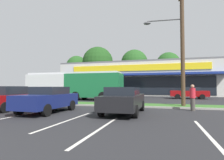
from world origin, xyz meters
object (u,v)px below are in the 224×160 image
(car_1, at_px, (124,100))
(car_0, at_px, (71,92))
(pedestrian_by_pole, at_px, (193,98))
(bus_stop_bench, at_px, (27,99))
(car_4, at_px, (48,99))
(car_5, at_px, (10,98))
(city_bus, at_px, (74,85))
(utility_pole, at_px, (180,41))
(car_3, at_px, (189,93))

(car_1, bearing_deg, car_0, 37.21)
(pedestrian_by_pole, bearing_deg, bus_stop_bench, -77.35)
(car_1, distance_m, car_4, 4.51)
(car_4, bearing_deg, car_5, -95.14)
(car_0, bearing_deg, pedestrian_by_pole, 140.15)
(city_bus, bearing_deg, car_4, 109.89)
(city_bus, relative_size, car_4, 2.77)
(bus_stop_bench, relative_size, pedestrian_by_pole, 0.96)
(car_4, height_order, car_5, car_5)
(car_1, bearing_deg, pedestrian_by_pole, -59.63)
(city_bus, height_order, car_1, city_bus)
(city_bus, height_order, bus_stop_bench, city_bus)
(car_5, bearing_deg, car_4, -95.14)
(bus_stop_bench, distance_m, car_4, 5.65)
(car_0, distance_m, car_1, 19.36)
(utility_pole, relative_size, car_3, 2.02)
(car_4, bearing_deg, city_bus, -159.83)
(bus_stop_bench, distance_m, pedestrian_by_pole, 12.90)
(city_bus, height_order, car_3, city_bus)
(car_1, bearing_deg, utility_pole, -38.93)
(car_4, bearing_deg, bus_stop_bench, -127.49)
(city_bus, distance_m, car_5, 10.16)
(city_bus, xyz_separation_m, car_5, (0.66, -10.09, -0.98))
(bus_stop_bench, xyz_separation_m, car_1, (8.92, -2.67, 0.28))
(car_1, height_order, car_3, car_1)
(car_3, relative_size, car_5, 1.10)
(car_0, xyz_separation_m, car_4, (7.26, -16.18, 0.04))
(car_3, height_order, car_5, car_5)
(city_bus, bearing_deg, car_1, 130.38)
(utility_pole, distance_m, car_4, 10.25)
(pedestrian_by_pole, bearing_deg, car_4, -55.66)
(car_3, bearing_deg, car_1, 70.58)
(utility_pole, xyz_separation_m, car_4, (-7.89, -5.03, -4.17))
(car_4, bearing_deg, utility_pole, 122.52)
(utility_pole, height_order, pedestrian_by_pole, utility_pole)
(car_0, height_order, car_5, car_5)
(car_5, bearing_deg, utility_pole, -66.75)
(city_bus, distance_m, pedestrian_by_pole, 14.26)
(car_1, bearing_deg, car_4, 99.74)
(car_0, height_order, car_4, car_4)
(city_bus, bearing_deg, car_0, -59.54)
(utility_pole, xyz_separation_m, car_1, (-3.45, -4.27, -4.18))
(car_1, bearing_deg, car_5, 93.61)
(bus_stop_bench, height_order, pedestrian_by_pole, pedestrian_by_pole)
(car_1, distance_m, car_5, 7.61)
(car_5, bearing_deg, car_3, -39.63)
(car_4, xyz_separation_m, pedestrian_by_pole, (8.42, 3.09, 0.05))
(utility_pole, bearing_deg, bus_stop_bench, -172.64)
(utility_pole, distance_m, car_3, 11.81)
(bus_stop_bench, height_order, car_0, car_0)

